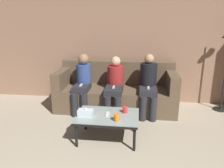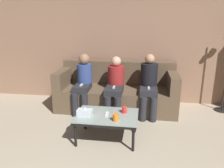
{
  "view_description": "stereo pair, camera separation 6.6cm",
  "coord_description": "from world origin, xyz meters",
  "px_view_note": "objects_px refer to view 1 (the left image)",
  "views": [
    {
      "loc": [
        0.45,
        -0.92,
        1.75
      ],
      "look_at": [
        0.0,
        2.62,
        0.7
      ],
      "focal_mm": 35.0,
      "sensor_mm": 36.0,
      "label": 1
    },
    {
      "loc": [
        0.52,
        -0.91,
        1.75
      ],
      "look_at": [
        0.0,
        2.62,
        0.7
      ],
      "focal_mm": 35.0,
      "sensor_mm": 36.0,
      "label": 2
    }
  ],
  "objects_px": {
    "game_remote": "(107,114)",
    "seated_person_mid_left": "(115,84)",
    "tissue_box": "(86,113)",
    "seated_person_mid_right": "(148,83)",
    "couch": "(116,92)",
    "coffee_table": "(108,117)",
    "seated_person_left_end": "(83,81)",
    "cup_near_left": "(125,110)",
    "cup_near_right": "(117,117)"
  },
  "relations": [
    {
      "from": "game_remote",
      "to": "seated_person_mid_left",
      "type": "xyz_separation_m",
      "value": [
        -0.01,
        1.01,
        0.17
      ]
    },
    {
      "from": "tissue_box",
      "to": "seated_person_mid_right",
      "type": "xyz_separation_m",
      "value": [
        0.93,
        1.12,
        0.16
      ]
    },
    {
      "from": "seated_person_mid_right",
      "to": "seated_person_mid_left",
      "type": "bearing_deg",
      "value": -177.27
    },
    {
      "from": "seated_person_mid_left",
      "to": "couch",
      "type": "bearing_deg",
      "value": 90.0
    },
    {
      "from": "couch",
      "to": "seated_person_mid_left",
      "type": "relative_size",
      "value": 2.16
    },
    {
      "from": "coffee_table",
      "to": "seated_person_left_end",
      "type": "relative_size",
      "value": 0.82
    },
    {
      "from": "couch",
      "to": "seated_person_left_end",
      "type": "height_order",
      "value": "seated_person_left_end"
    },
    {
      "from": "game_remote",
      "to": "tissue_box",
      "type": "bearing_deg",
      "value": -165.05
    },
    {
      "from": "seated_person_mid_left",
      "to": "cup_near_left",
      "type": "bearing_deg",
      "value": -73.83
    },
    {
      "from": "cup_near_left",
      "to": "seated_person_mid_right",
      "type": "height_order",
      "value": "seated_person_mid_right"
    },
    {
      "from": "game_remote",
      "to": "seated_person_mid_right",
      "type": "bearing_deg",
      "value": 59.1
    },
    {
      "from": "couch",
      "to": "cup_near_right",
      "type": "relative_size",
      "value": 23.43
    },
    {
      "from": "cup_near_left",
      "to": "seated_person_mid_right",
      "type": "bearing_deg",
      "value": 68.35
    },
    {
      "from": "couch",
      "to": "cup_near_left",
      "type": "relative_size",
      "value": 24.45
    },
    {
      "from": "coffee_table",
      "to": "cup_near_right",
      "type": "bearing_deg",
      "value": -49.14
    },
    {
      "from": "cup_near_right",
      "to": "tissue_box",
      "type": "bearing_deg",
      "value": 168.01
    },
    {
      "from": "coffee_table",
      "to": "cup_near_left",
      "type": "bearing_deg",
      "value": 23.15
    },
    {
      "from": "seated_person_left_end",
      "to": "seated_person_mid_left",
      "type": "xyz_separation_m",
      "value": [
        0.63,
        -0.02,
        -0.02
      ]
    },
    {
      "from": "seated_person_mid_left",
      "to": "game_remote",
      "type": "bearing_deg",
      "value": -89.49
    },
    {
      "from": "cup_near_right",
      "to": "seated_person_left_end",
      "type": "distance_m",
      "value": 1.46
    },
    {
      "from": "coffee_table",
      "to": "tissue_box",
      "type": "xyz_separation_m",
      "value": [
        -0.31,
        -0.08,
        0.09
      ]
    },
    {
      "from": "seated_person_mid_right",
      "to": "tissue_box",
      "type": "bearing_deg",
      "value": -129.74
    },
    {
      "from": "coffee_table",
      "to": "seated_person_mid_right",
      "type": "bearing_deg",
      "value": 59.1
    },
    {
      "from": "cup_near_right",
      "to": "couch",
      "type": "bearing_deg",
      "value": 96.6
    },
    {
      "from": "seated_person_left_end",
      "to": "coffee_table",
      "type": "bearing_deg",
      "value": -58.24
    },
    {
      "from": "cup_near_right",
      "to": "seated_person_mid_left",
      "type": "distance_m",
      "value": 1.21
    },
    {
      "from": "game_remote",
      "to": "cup_near_right",
      "type": "bearing_deg",
      "value": -49.14
    },
    {
      "from": "couch",
      "to": "cup_near_right",
      "type": "xyz_separation_m",
      "value": [
        0.17,
        -1.44,
        0.11
      ]
    },
    {
      "from": "cup_near_left",
      "to": "couch",
      "type": "bearing_deg",
      "value": 102.77
    },
    {
      "from": "coffee_table",
      "to": "cup_near_right",
      "type": "xyz_separation_m",
      "value": [
        0.16,
        -0.18,
        0.09
      ]
    },
    {
      "from": "cup_near_left",
      "to": "tissue_box",
      "type": "bearing_deg",
      "value": -161.28
    },
    {
      "from": "cup_near_left",
      "to": "game_remote",
      "type": "distance_m",
      "value": 0.28
    },
    {
      "from": "cup_near_left",
      "to": "seated_person_left_end",
      "type": "relative_size",
      "value": 0.09
    },
    {
      "from": "tissue_box",
      "to": "seated_person_left_end",
      "type": "xyz_separation_m",
      "value": [
        -0.33,
        1.12,
        0.15
      ]
    },
    {
      "from": "cup_near_left",
      "to": "cup_near_right",
      "type": "distance_m",
      "value": 0.31
    },
    {
      "from": "cup_near_left",
      "to": "seated_person_mid_left",
      "type": "distance_m",
      "value": 0.95
    },
    {
      "from": "coffee_table",
      "to": "seated_person_mid_right",
      "type": "height_order",
      "value": "seated_person_mid_right"
    },
    {
      "from": "cup_near_right",
      "to": "seated_person_mid_right",
      "type": "bearing_deg",
      "value": 69.22
    },
    {
      "from": "tissue_box",
      "to": "couch",
      "type": "bearing_deg",
      "value": 77.32
    },
    {
      "from": "couch",
      "to": "tissue_box",
      "type": "bearing_deg",
      "value": -102.68
    },
    {
      "from": "coffee_table",
      "to": "game_remote",
      "type": "distance_m",
      "value": 0.05
    },
    {
      "from": "cup_near_left",
      "to": "tissue_box",
      "type": "height_order",
      "value": "tissue_box"
    },
    {
      "from": "coffee_table",
      "to": "seated_person_mid_right",
      "type": "distance_m",
      "value": 1.24
    },
    {
      "from": "seated_person_mid_right",
      "to": "cup_near_right",
      "type": "bearing_deg",
      "value": -110.78
    },
    {
      "from": "cup_near_left",
      "to": "game_remote",
      "type": "xyz_separation_m",
      "value": [
        -0.25,
        -0.11,
        -0.04
      ]
    },
    {
      "from": "coffee_table",
      "to": "seated_person_left_end",
      "type": "distance_m",
      "value": 1.24
    },
    {
      "from": "coffee_table",
      "to": "cup_near_left",
      "type": "xyz_separation_m",
      "value": [
        0.25,
        0.11,
        0.09
      ]
    },
    {
      "from": "cup_near_right",
      "to": "coffee_table",
      "type": "bearing_deg",
      "value": 130.86
    },
    {
      "from": "cup_near_right",
      "to": "seated_person_mid_right",
      "type": "height_order",
      "value": "seated_person_mid_right"
    },
    {
      "from": "couch",
      "to": "seated_person_left_end",
      "type": "bearing_deg",
      "value": -160.21
    }
  ]
}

